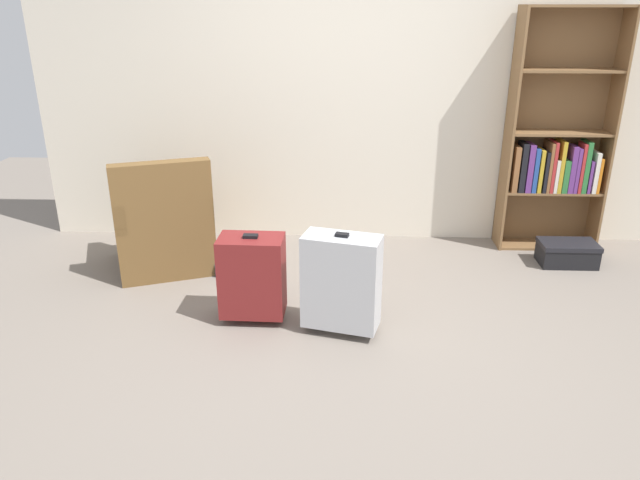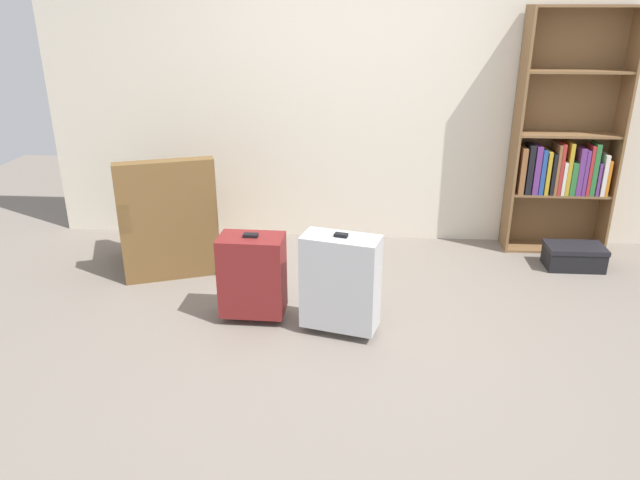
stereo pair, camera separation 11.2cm
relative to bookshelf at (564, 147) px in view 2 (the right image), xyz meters
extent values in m
plane|color=slate|center=(-1.68, -1.68, -0.86)|extent=(9.11, 9.11, 0.00)
cube|color=beige|center=(-1.68, 0.18, 0.44)|extent=(5.21, 0.10, 2.60)
cube|color=brown|center=(-0.39, -0.03, 0.10)|extent=(0.02, 0.27, 1.92)
cube|color=brown|center=(0.40, -0.03, 0.10)|extent=(0.02, 0.27, 1.92)
cube|color=brown|center=(0.00, 0.10, 0.10)|extent=(0.81, 0.02, 1.92)
cube|color=brown|center=(0.00, -0.03, -0.85)|extent=(0.77, 0.25, 0.02)
cube|color=brown|center=(0.00, -0.03, -0.37)|extent=(0.77, 0.25, 0.02)
cube|color=brown|center=(0.00, -0.03, 0.11)|extent=(0.77, 0.25, 0.02)
cube|color=brown|center=(0.00, -0.03, 0.59)|extent=(0.77, 0.25, 0.02)
cube|color=brown|center=(0.00, -0.03, 1.05)|extent=(0.77, 0.25, 0.02)
cube|color=brown|center=(-0.33, -0.04, -0.18)|extent=(0.04, 0.22, 0.37)
cube|color=black|center=(-0.27, -0.06, -0.16)|extent=(0.04, 0.18, 0.40)
cube|color=#66337F|center=(-0.22, -0.06, -0.17)|extent=(0.04, 0.19, 0.39)
cube|color=#264C99|center=(-0.17, -0.06, -0.18)|extent=(0.03, 0.18, 0.36)
cube|color=gold|center=(-0.13, -0.05, -0.19)|extent=(0.03, 0.21, 0.35)
cube|color=black|center=(-0.09, -0.04, -0.20)|extent=(0.03, 0.22, 0.33)
cube|color=brown|center=(-0.06, -0.04, -0.16)|extent=(0.02, 0.23, 0.40)
cube|color=#B22D2D|center=(-0.03, -0.06, -0.16)|extent=(0.03, 0.18, 0.41)
cube|color=silver|center=(0.00, -0.05, -0.23)|extent=(0.03, 0.21, 0.27)
cube|color=gold|center=(0.03, -0.04, -0.15)|extent=(0.03, 0.21, 0.42)
cube|color=#2D7238|center=(0.07, -0.07, -0.23)|extent=(0.04, 0.16, 0.27)
cube|color=#66337F|center=(0.12, -0.07, -0.17)|extent=(0.04, 0.17, 0.38)
cube|color=#66337F|center=(0.16, -0.05, -0.18)|extent=(0.03, 0.21, 0.37)
cube|color=#B22D2D|center=(0.19, -0.07, -0.16)|extent=(0.02, 0.15, 0.40)
cube|color=#2D7238|center=(0.22, -0.06, -0.15)|extent=(0.04, 0.18, 0.42)
cube|color=#66337F|center=(0.26, -0.07, -0.23)|extent=(0.02, 0.16, 0.26)
cube|color=silver|center=(0.31, -0.04, -0.20)|extent=(0.03, 0.23, 0.33)
cube|color=orange|center=(0.34, -0.04, -0.22)|extent=(0.02, 0.23, 0.29)
cube|color=brown|center=(-3.10, -0.54, -0.66)|extent=(0.90, 0.90, 0.40)
cube|color=#91724F|center=(-3.10, -0.54, -0.42)|extent=(0.67, 0.72, 0.08)
cube|color=brown|center=(-3.00, -0.82, -0.21)|extent=(0.70, 0.36, 0.50)
cube|color=brown|center=(-2.82, -0.44, -0.35)|extent=(0.34, 0.69, 0.22)
cube|color=brown|center=(-3.39, -0.65, -0.35)|extent=(0.34, 0.69, 0.22)
cylinder|color=#1959A5|center=(-2.63, -0.76, -0.81)|extent=(0.08, 0.08, 0.10)
torus|color=#1959A5|center=(-2.58, -0.76, -0.81)|extent=(0.06, 0.01, 0.06)
cube|color=black|center=(0.07, -0.42, -0.78)|extent=(0.43, 0.25, 0.16)
cube|color=black|center=(0.07, -0.42, -0.69)|extent=(0.44, 0.26, 0.04)
cube|color=maroon|center=(-2.29, -1.40, -0.55)|extent=(0.42, 0.26, 0.52)
cube|color=black|center=(-2.29, -1.40, -0.28)|extent=(0.09, 0.05, 0.02)
cylinder|color=black|center=(-2.43, -1.39, -0.84)|extent=(0.05, 0.05, 0.05)
cylinder|color=black|center=(-2.14, -1.40, -0.84)|extent=(0.05, 0.05, 0.05)
cube|color=#B7BABF|center=(-1.72, -1.54, -0.52)|extent=(0.51, 0.33, 0.59)
cube|color=black|center=(-1.72, -1.54, -0.21)|extent=(0.09, 0.06, 0.02)
cylinder|color=black|center=(-1.87, -1.49, -0.84)|extent=(0.06, 0.06, 0.05)
cylinder|color=black|center=(-1.56, -1.58, -0.84)|extent=(0.06, 0.06, 0.05)
camera|label=1|loc=(-1.71, -4.82, 1.06)|focal=33.36mm
camera|label=2|loc=(-1.60, -4.81, 1.06)|focal=33.36mm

